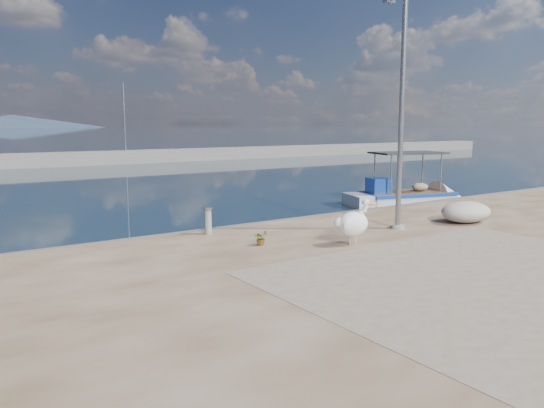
{
  "coord_description": "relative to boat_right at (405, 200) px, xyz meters",
  "views": [
    {
      "loc": [
        -8.95,
        -9.27,
        3.7
      ],
      "look_at": [
        0.0,
        3.8,
        1.3
      ],
      "focal_mm": 35.0,
      "sensor_mm": 36.0,
      "label": 1
    }
  ],
  "objects": [
    {
      "name": "quay_patch",
      "position": [
        -8.93,
        -10.33,
        0.28
      ],
      "size": [
        9.0,
        7.0,
        0.01
      ],
      "primitive_type": "cube",
      "color": "gray",
      "rests_on": "quay"
    },
    {
      "name": "lamp_post",
      "position": [
        -6.58,
        -5.5,
        3.58
      ],
      "size": [
        0.44,
        0.96,
        7.0
      ],
      "color": "gray",
      "rests_on": "quay"
    },
    {
      "name": "breakwater",
      "position": [
        -9.93,
        32.67,
        0.38
      ],
      "size": [
        120.0,
        2.2,
        7.5
      ],
      "color": "gray",
      "rests_on": "ground"
    },
    {
      "name": "ground",
      "position": [
        -9.93,
        -7.33,
        -0.22
      ],
      "size": [
        1400.0,
        1400.0,
        0.0
      ],
      "primitive_type": "plane",
      "color": "#162635",
      "rests_on": "ground"
    },
    {
      "name": "pelican",
      "position": [
        -9.25,
        -6.4,
        0.86
      ],
      "size": [
        1.28,
        0.92,
        1.23
      ],
      "rotation": [
        0.0,
        0.0,
        -0.43
      ],
      "color": "tan",
      "rests_on": "quay"
    },
    {
      "name": "potted_plant",
      "position": [
        -11.33,
        -5.06,
        0.48
      ],
      "size": [
        0.45,
        0.42,
        0.41
      ],
      "primitive_type": "imported",
      "rotation": [
        0.0,
        0.0,
        0.32
      ],
      "color": "#33722D",
      "rests_on": "quay"
    },
    {
      "name": "net_pile_d",
      "position": [
        -3.95,
        -6.06,
        0.62
      ],
      "size": [
        1.83,
        1.37,
        0.69
      ],
      "primitive_type": "ellipsoid",
      "color": "beige",
      "rests_on": "quay"
    },
    {
      "name": "bollard_near",
      "position": [
        -11.81,
        -2.97,
        0.71
      ],
      "size": [
        0.26,
        0.26,
        0.8
      ],
      "color": "gray",
      "rests_on": "quay"
    },
    {
      "name": "boat_right",
      "position": [
        0.0,
        0.0,
        0.0
      ],
      "size": [
        6.19,
        3.5,
        2.83
      ],
      "rotation": [
        0.0,
        0.0,
        -0.28
      ],
      "color": "white",
      "rests_on": "ground"
    }
  ]
}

